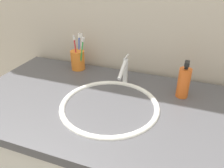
% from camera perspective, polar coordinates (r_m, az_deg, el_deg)
% --- Properties ---
extents(tiled_wall_back, '(2.43, 0.04, 2.40)m').
position_cam_1_polar(tiled_wall_back, '(1.18, 5.43, 17.53)').
color(tiled_wall_back, beige).
rests_on(tiled_wall_back, ground).
extents(sink_basin, '(0.42, 0.42, 0.09)m').
position_cam_1_polar(sink_basin, '(0.95, -0.63, -7.12)').
color(sink_basin, white).
rests_on(sink_basin, vanity_counter).
extents(faucet, '(0.02, 0.14, 0.14)m').
position_cam_1_polar(faucet, '(1.07, 3.24, 3.58)').
color(faucet, silver).
rests_on(faucet, sink_basin).
extents(toothbrush_cup, '(0.08, 0.08, 0.11)m').
position_cam_1_polar(toothbrush_cup, '(1.25, -8.83, 6.13)').
color(toothbrush_cup, orange).
rests_on(toothbrush_cup, vanity_counter).
extents(toothbrush_red, '(0.01, 0.02, 0.20)m').
position_cam_1_polar(toothbrush_red, '(1.21, -9.38, 8.50)').
color(toothbrush_red, red).
rests_on(toothbrush_red, toothbrush_cup).
extents(toothbrush_white, '(0.01, 0.04, 0.19)m').
position_cam_1_polar(toothbrush_white, '(1.25, -7.92, 9.12)').
color(toothbrush_white, white).
rests_on(toothbrush_white, toothbrush_cup).
extents(toothbrush_blue, '(0.01, 0.04, 0.19)m').
position_cam_1_polar(toothbrush_blue, '(1.25, -8.52, 9.08)').
color(toothbrush_blue, blue).
rests_on(toothbrush_blue, toothbrush_cup).
extents(toothbrush_green, '(0.05, 0.03, 0.19)m').
position_cam_1_polar(toothbrush_green, '(1.19, -7.83, 8.18)').
color(toothbrush_green, green).
rests_on(toothbrush_green, toothbrush_cup).
extents(soap_dispenser, '(0.05, 0.06, 0.17)m').
position_cam_1_polar(soap_dispenser, '(1.01, 18.04, 0.44)').
color(soap_dispenser, orange).
rests_on(soap_dispenser, vanity_counter).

